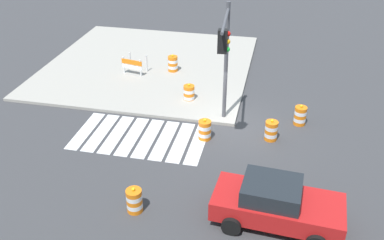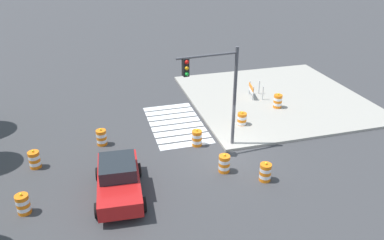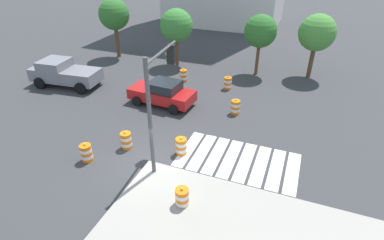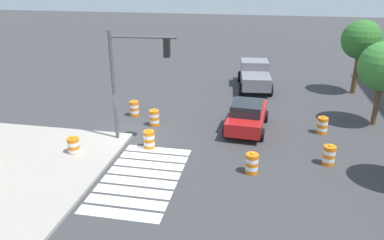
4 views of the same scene
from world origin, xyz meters
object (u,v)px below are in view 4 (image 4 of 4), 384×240
at_px(traffic_barrel_median_far, 154,118).
at_px(street_tree_streetside_near, 384,67).
at_px(traffic_barrel_far_curb, 74,147).
at_px(traffic_light_pole, 135,67).
at_px(pickup_truck, 254,75).
at_px(street_tree_streetside_far, 361,40).
at_px(traffic_barrel_median_near, 252,163).
at_px(traffic_barrel_near_corner, 149,139).
at_px(traffic_barrel_opposite_curb, 134,108).
at_px(traffic_barrel_crosswalk_end, 322,125).
at_px(sports_car, 247,115).
at_px(traffic_barrel_lane_center, 329,155).

distance_m(traffic_barrel_median_far, street_tree_streetside_near, 12.90).
distance_m(traffic_barrel_far_curb, traffic_light_pole, 4.78).
bearing_deg(traffic_barrel_median_far, traffic_barrel_far_curb, -32.23).
xyz_separation_m(pickup_truck, street_tree_streetside_far, (0.14, 7.08, 2.82)).
xyz_separation_m(traffic_barrel_median_near, street_tree_streetside_near, (-6.89, 6.64, 2.92)).
xyz_separation_m(traffic_barrel_near_corner, traffic_barrel_opposite_curb, (-4.11, -2.20, 0.00)).
distance_m(traffic_barrel_near_corner, traffic_barrel_crosswalk_end, 9.35).
distance_m(traffic_barrel_near_corner, traffic_barrel_opposite_curb, 4.66).
relative_size(traffic_barrel_crosswalk_end, traffic_barrel_far_curb, 1.00).
bearing_deg(traffic_barrel_opposite_curb, traffic_barrel_median_far, 52.59).
bearing_deg(street_tree_streetside_far, traffic_barrel_opposite_curb, -62.51).
distance_m(sports_car, traffic_barrel_median_near, 4.84).
relative_size(traffic_barrel_lane_center, street_tree_streetside_far, 0.20).
height_order(traffic_light_pole, street_tree_streetside_far, traffic_light_pole).
bearing_deg(traffic_barrel_median_near, traffic_light_pole, -110.37).
height_order(pickup_truck, traffic_light_pole, traffic_light_pole).
height_order(traffic_barrel_median_far, traffic_barrel_lane_center, same).
bearing_deg(sports_car, traffic_barrel_opposite_curb, -96.81).
xyz_separation_m(pickup_truck, traffic_barrel_opposite_curb, (7.42, -6.92, -0.52)).
height_order(traffic_barrel_near_corner, traffic_light_pole, traffic_light_pole).
bearing_deg(traffic_barrel_median_near, traffic_barrel_median_far, -127.66).
height_order(sports_car, traffic_barrel_crosswalk_end, sports_car).
bearing_deg(traffic_barrel_near_corner, traffic_barrel_lane_center, 89.50).
bearing_deg(traffic_barrel_crosswalk_end, street_tree_streetside_far, 158.30).
height_order(traffic_barrel_near_corner, traffic_barrel_far_curb, same).
relative_size(pickup_truck, traffic_barrel_opposite_curb, 5.21).
height_order(traffic_barrel_crosswalk_end, street_tree_streetside_near, street_tree_streetside_near).
height_order(traffic_barrel_near_corner, traffic_barrel_opposite_curb, same).
relative_size(sports_car, traffic_barrel_far_curb, 4.33).
height_order(pickup_truck, street_tree_streetside_near, street_tree_streetside_near).
bearing_deg(traffic_barrel_far_curb, traffic_barrel_opposite_curb, 168.86).
height_order(traffic_barrel_median_far, street_tree_streetside_far, street_tree_streetside_far).
distance_m(traffic_barrel_crosswalk_end, traffic_light_pole, 10.44).
height_order(traffic_barrel_crosswalk_end, traffic_barrel_far_curb, same).
height_order(pickup_truck, traffic_barrel_far_curb, pickup_truck).
distance_m(sports_car, traffic_barrel_lane_center, 5.15).
height_order(traffic_light_pole, street_tree_streetside_near, traffic_light_pole).
bearing_deg(traffic_barrel_opposite_curb, pickup_truck, 137.00).
distance_m(traffic_barrel_crosswalk_end, traffic_barrel_median_near, 6.16).
xyz_separation_m(traffic_barrel_opposite_curb, street_tree_streetside_near, (-1.26, 13.94, 2.92)).
height_order(sports_car, traffic_barrel_opposite_curb, sports_car).
bearing_deg(pickup_truck, sports_car, -0.72).
height_order(traffic_barrel_median_near, traffic_barrel_far_curb, same).
relative_size(traffic_barrel_opposite_curb, traffic_light_pole, 0.19).
bearing_deg(traffic_light_pole, traffic_barrel_median_far, 175.17).
xyz_separation_m(traffic_barrel_median_far, street_tree_streetside_near, (-2.51, 12.31, 2.92)).
bearing_deg(street_tree_streetside_near, traffic_barrel_crosswalk_end, -58.70).
height_order(traffic_barrel_median_far, traffic_light_pole, traffic_light_pole).
bearing_deg(street_tree_streetside_near, traffic_barrel_far_curb, -65.59).
bearing_deg(traffic_barrel_near_corner, traffic_barrel_opposite_curb, -151.87).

